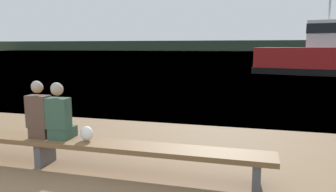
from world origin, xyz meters
The scene contains 7 objects.
water_surface centered at (0.00, 125.88, 0.00)m, with size 240.00×240.00×0.00m, color teal.
far_shoreline centered at (0.00, 149.70, 2.29)m, with size 600.00×12.00×4.58m, color #2D3D2D.
bench_main centered at (-0.44, 2.34, 0.40)m, with size 7.76×0.54×0.48m.
person_left centered at (-0.51, 2.35, 0.90)m, with size 0.39×0.43×1.00m.
person_right centered at (-0.13, 2.35, 0.90)m, with size 0.39×0.43×0.98m.
shopping_bag centered at (0.36, 2.37, 0.60)m, with size 0.23×0.17×0.25m.
tugboat_red centered at (7.83, 23.70, 1.23)m, with size 10.19×5.52×6.02m.
Camera 1 is at (3.09, -2.41, 2.05)m, focal length 35.00 mm.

